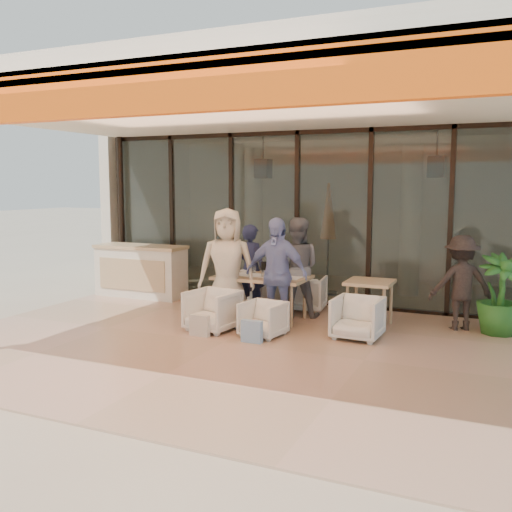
{
  "coord_description": "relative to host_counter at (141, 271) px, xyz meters",
  "views": [
    {
      "loc": [
        3.59,
        -6.93,
        2.24
      ],
      "look_at": [
        0.1,
        0.9,
        1.15
      ],
      "focal_mm": 40.0,
      "sensor_mm": 36.0,
      "label": 1
    }
  ],
  "objects": [
    {
      "name": "chair_far_right",
      "position": [
        3.38,
        0.16,
        -0.18
      ],
      "size": [
        0.75,
        0.71,
        0.69
      ],
      "primitive_type": "imported",
      "rotation": [
        0.0,
        0.0,
        3.27
      ],
      "color": "silver",
      "rests_on": "ground"
    },
    {
      "name": "interior_block",
      "position": [
        3.02,
        3.02,
        1.7
      ],
      "size": [
        9.05,
        3.62,
        3.52
      ],
      "color": "silver",
      "rests_on": "ground"
    },
    {
      "name": "tote_bag_blue",
      "position": [
        3.38,
        -2.14,
        -0.36
      ],
      "size": [
        0.3,
        0.1,
        0.34
      ],
      "primitive_type": "cube",
      "color": "#99BFD8",
      "rests_on": "ground"
    },
    {
      "name": "dining_table",
      "position": [
        2.95,
        -0.78,
        0.16
      ],
      "size": [
        1.5,
        0.9,
        0.93
      ],
      "color": "tan",
      "rests_on": "ground"
    },
    {
      "name": "chair_far_left",
      "position": [
        2.54,
        0.16,
        -0.2
      ],
      "size": [
        0.83,
        0.8,
        0.67
      ],
      "primitive_type": "imported",
      "rotation": [
        0.0,
        0.0,
        2.78
      ],
      "color": "silver",
      "rests_on": "ground"
    },
    {
      "name": "diner_cream",
      "position": [
        2.54,
        -1.24,
        0.4
      ],
      "size": [
        1.04,
        0.84,
        1.86
      ],
      "primitive_type": "imported",
      "rotation": [
        0.0,
        0.0,
        0.3
      ],
      "color": "beige",
      "rests_on": "ground"
    },
    {
      "name": "potted_palm",
      "position": [
        6.53,
        -0.21,
        0.08
      ],
      "size": [
        0.94,
        0.94,
        1.22
      ],
      "primitive_type": "imported",
      "rotation": [
        0.0,
        0.0,
        0.55
      ],
      "color": "#1E5919",
      "rests_on": "ground"
    },
    {
      "name": "diner_periwinkle",
      "position": [
        3.38,
        -1.24,
        0.34
      ],
      "size": [
        1.04,
        0.49,
        1.74
      ],
      "primitive_type": "imported",
      "rotation": [
        0.0,
        0.0,
        -0.07
      ],
      "color": "#7883C8",
      "rests_on": "ground"
    },
    {
      "name": "diner_navy",
      "position": [
        2.54,
        -0.34,
        0.24
      ],
      "size": [
        0.61,
        0.45,
        1.55
      ],
      "primitive_type": "imported",
      "rotation": [
        0.0,
        0.0,
        2.99
      ],
      "color": "#1A1F3A",
      "rests_on": "ground"
    },
    {
      "name": "side_table",
      "position": [
        4.67,
        -0.54,
        0.11
      ],
      "size": [
        0.7,
        0.7,
        0.74
      ],
      "color": "tan",
      "rests_on": "ground"
    },
    {
      "name": "standing_woman",
      "position": [
        5.98,
        -0.16,
        0.21
      ],
      "size": [
        1.09,
        0.88,
        1.47
      ],
      "primitive_type": "imported",
      "rotation": [
        0.0,
        0.0,
        3.55
      ],
      "color": "black",
      "rests_on": "ground"
    },
    {
      "name": "chair_near_right",
      "position": [
        3.38,
        -1.74,
        -0.24
      ],
      "size": [
        0.64,
        0.61,
        0.59
      ],
      "primitive_type": "imported",
      "rotation": [
        0.0,
        0.0,
        -0.14
      ],
      "color": "silver",
      "rests_on": "ground"
    },
    {
      "name": "host_counter",
      "position": [
        0.0,
        0.0,
        0.0
      ],
      "size": [
        1.85,
        0.65,
        1.04
      ],
      "color": "silver",
      "rests_on": "ground"
    },
    {
      "name": "diner_grey",
      "position": [
        3.38,
        -0.34,
        0.31
      ],
      "size": [
        0.96,
        0.84,
        1.69
      ],
      "primitive_type": "imported",
      "rotation": [
        0.0,
        0.0,
        3.42
      ],
      "color": "slate",
      "rests_on": "ground"
    },
    {
      "name": "glass_storefront",
      "position": [
        3.01,
        0.7,
        1.07
      ],
      "size": [
        8.08,
        0.1,
        3.2
      ],
      "color": "#9EADA3",
      "rests_on": "ground"
    },
    {
      "name": "tote_bag_cream",
      "position": [
        2.54,
        -2.14,
        -0.36
      ],
      "size": [
        0.3,
        0.1,
        0.34
      ],
      "primitive_type": "cube",
      "color": "silver",
      "rests_on": "ground"
    },
    {
      "name": "ground",
      "position": [
        3.01,
        -2.3,
        -0.53
      ],
      "size": [
        70.0,
        70.0,
        0.0
      ],
      "primitive_type": "plane",
      "color": "#C6B293",
      "rests_on": "ground"
    },
    {
      "name": "side_chair",
      "position": [
        4.67,
        -1.29,
        -0.19
      ],
      "size": [
        0.69,
        0.65,
        0.69
      ],
      "primitive_type": "imported",
      "rotation": [
        0.0,
        0.0,
        -0.04
      ],
      "color": "silver",
      "rests_on": "ground"
    },
    {
      "name": "terrace_floor",
      "position": [
        3.01,
        -2.3,
        -0.53
      ],
      "size": [
        8.0,
        6.0,
        0.01
      ],
      "primitive_type": "cube",
      "color": "tan",
      "rests_on": "ground"
    },
    {
      "name": "terrace_structure",
      "position": [
        3.01,
        -2.56,
        2.72
      ],
      "size": [
        8.0,
        6.0,
        3.4
      ],
      "color": "silver",
      "rests_on": "ground"
    },
    {
      "name": "chair_near_left",
      "position": [
        2.54,
        -1.74,
        -0.18
      ],
      "size": [
        0.77,
        0.73,
        0.71
      ],
      "primitive_type": "imported",
      "rotation": [
        0.0,
        0.0,
        -0.15
      ],
      "color": "silver",
      "rests_on": "ground"
    }
  ]
}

